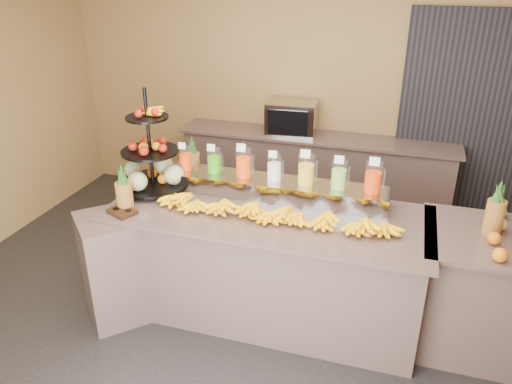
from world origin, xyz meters
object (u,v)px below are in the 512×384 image
at_px(banana_heap, 274,210).
at_px(fruit_stand, 156,165).
at_px(pitcher_tray, 274,188).
at_px(oven_warmer, 292,118).
at_px(condiment_caddy, 122,212).

relative_size(banana_heap, fruit_stand, 2.20).
xyz_separation_m(pitcher_tray, oven_warmer, (-0.25, 1.67, 0.11)).
bearing_deg(banana_heap, pitcher_tray, 104.97).
bearing_deg(pitcher_tray, banana_heap, -75.03).
xyz_separation_m(banana_heap, fruit_stand, (-1.09, 0.22, 0.15)).
relative_size(pitcher_tray, banana_heap, 0.97).
bearing_deg(condiment_caddy, fruit_stand, 84.65).
height_order(pitcher_tray, oven_warmer, oven_warmer).
xyz_separation_m(fruit_stand, oven_warmer, (0.73, 1.81, -0.04)).
distance_m(banana_heap, fruit_stand, 1.12).
height_order(banana_heap, fruit_stand, fruit_stand).
distance_m(fruit_stand, condiment_caddy, 0.54).
bearing_deg(pitcher_tray, fruit_stand, -171.94).
bearing_deg(oven_warmer, fruit_stand, -115.28).
xyz_separation_m(banana_heap, oven_warmer, (-0.35, 2.03, 0.11)).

